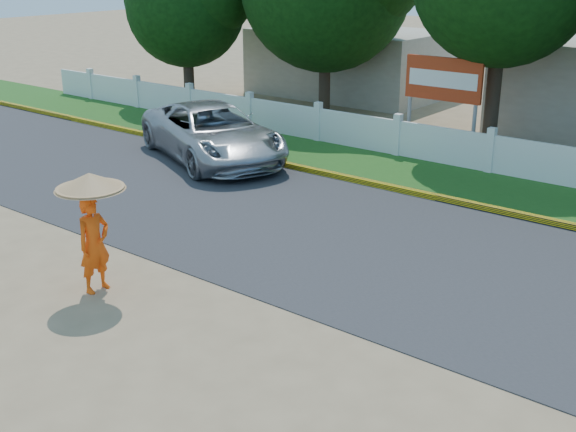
# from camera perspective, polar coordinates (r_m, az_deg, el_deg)

# --- Properties ---
(ground) EXTENTS (120.00, 120.00, 0.00)m
(ground) POSITION_cam_1_polar(r_m,az_deg,el_deg) (12.43, -5.78, -8.13)
(ground) COLOR #9E8460
(ground) RESTS_ON ground
(road) EXTENTS (60.00, 7.00, 0.02)m
(road) POSITION_cam_1_polar(r_m,az_deg,el_deg) (15.64, 5.69, -2.00)
(road) COLOR #38383A
(road) RESTS_ON ground
(grass_verge) EXTENTS (60.00, 3.50, 0.03)m
(grass_verge) POSITION_cam_1_polar(r_m,az_deg,el_deg) (20.03, 13.89, 2.47)
(grass_verge) COLOR #2D601E
(grass_verge) RESTS_ON ground
(curb) EXTENTS (40.00, 0.18, 0.16)m
(curb) POSITION_cam_1_polar(r_m,az_deg,el_deg) (18.54, 11.67, 1.45)
(curb) COLOR yellow
(curb) RESTS_ON ground
(fence) EXTENTS (40.00, 0.10, 1.10)m
(fence) POSITION_cam_1_polar(r_m,az_deg,el_deg) (21.17, 15.68, 4.75)
(fence) COLOR silver
(fence) RESTS_ON ground
(building_far) EXTENTS (8.00, 5.00, 2.80)m
(building_far) POSITION_cam_1_polar(r_m,az_deg,el_deg) (32.43, 4.87, 12.00)
(building_far) COLOR #B7AD99
(building_far) RESTS_ON ground
(vehicle) EXTENTS (6.58, 4.88, 1.66)m
(vehicle) POSITION_cam_1_polar(r_m,az_deg,el_deg) (21.79, -5.99, 6.56)
(vehicle) COLOR #A4A8AC
(vehicle) RESTS_ON ground
(monk_with_parasol) EXTENTS (1.24, 1.24, 2.26)m
(monk_with_parasol) POSITION_cam_1_polar(r_m,az_deg,el_deg) (13.28, -15.23, 0.07)
(monk_with_parasol) COLOR #FF510D
(monk_with_parasol) RESTS_ON ground
(billboard) EXTENTS (2.50, 0.13, 2.95)m
(billboard) POSITION_cam_1_polar(r_m,az_deg,el_deg) (22.69, 12.16, 10.14)
(billboard) COLOR gray
(billboard) RESTS_ON ground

